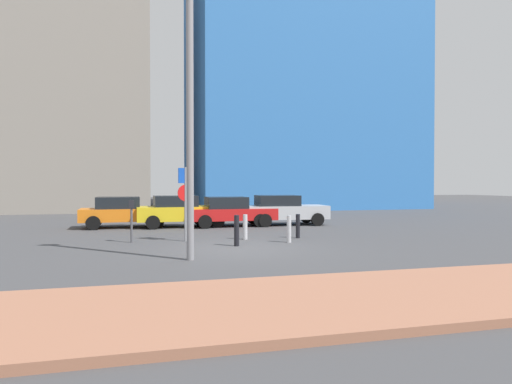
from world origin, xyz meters
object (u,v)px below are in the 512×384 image
object	(u,v)px
parked_car_yellow	(182,211)
traffic_bollard_edge	(237,231)
parked_car_silver	(283,210)
traffic_bollard_near	(289,229)
traffic_bollard_mid	(245,227)
traffic_bollard_far	(298,226)
parking_meter	(131,215)
parked_car_orange	(124,212)
street_lamp	(190,94)
parking_sign_post	(186,195)
parked_car_red	(230,211)

from	to	relation	value
parked_car_yellow	traffic_bollard_edge	bearing A→B (deg)	-80.37
parked_car_silver	traffic_bollard_near	size ratio (longest dim) A/B	4.54
traffic_bollard_mid	traffic_bollard_far	distance (m)	2.06
parking_meter	traffic_bollard_far	distance (m)	6.20
parked_car_orange	parking_meter	bearing A→B (deg)	-84.96
parked_car_orange	traffic_bollard_edge	distance (m)	8.55
traffic_bollard_far	parked_car_orange	bearing A→B (deg)	137.92
street_lamp	traffic_bollard_near	xyz separation A→B (m)	(3.77, 2.75, -4.03)
parking_meter	traffic_bollard_mid	bearing A→B (deg)	-1.82
traffic_bollard_far	parking_meter	bearing A→B (deg)	177.76
traffic_bollard_near	traffic_bollard_edge	size ratio (longest dim) A/B	0.93
parking_sign_post	parking_meter	distance (m)	2.03
parked_car_silver	traffic_bollard_mid	bearing A→B (deg)	-121.08
traffic_bollard_edge	parking_meter	bearing A→B (deg)	152.57
parked_car_yellow	traffic_bollard_near	world-z (taller)	parked_car_yellow
traffic_bollard_near	parked_car_orange	bearing A→B (deg)	129.64
parking_sign_post	parking_meter	bearing A→B (deg)	176.40
parking_sign_post	traffic_bollard_edge	size ratio (longest dim) A/B	2.59
parking_meter	traffic_bollard_edge	distance (m)	3.90
parked_car_yellow	parked_car_silver	size ratio (longest dim) A/B	1.03
parked_car_yellow	traffic_bollard_mid	bearing A→B (deg)	-71.11
traffic_bollard_far	traffic_bollard_edge	distance (m)	3.14
parked_car_yellow	street_lamp	world-z (taller)	street_lamp
parked_car_orange	parked_car_silver	distance (m)	7.83
traffic_bollard_edge	parked_car_yellow	bearing A→B (deg)	99.63
parked_car_red	parked_car_silver	world-z (taller)	parked_car_silver
parked_car_orange	parking_meter	size ratio (longest dim) A/B	2.81
parked_car_silver	traffic_bollard_mid	world-z (taller)	parked_car_silver
parked_car_yellow	parking_meter	world-z (taller)	parked_car_yellow
traffic_bollard_edge	traffic_bollard_mid	bearing A→B (deg)	67.74
parking_sign_post	traffic_bollard_near	distance (m)	3.93
parked_car_orange	traffic_bollard_near	world-z (taller)	parked_car_orange
traffic_bollard_near	traffic_bollard_far	world-z (taller)	traffic_bollard_near
parked_car_yellow	parking_sign_post	xyz separation A→B (m)	(-0.32, -5.54, 0.91)
traffic_bollard_edge	parked_car_red	bearing A→B (deg)	80.76
parked_car_orange	parking_meter	world-z (taller)	parking_meter
parking_meter	traffic_bollard_near	world-z (taller)	parking_meter
parking_sign_post	traffic_bollard_near	size ratio (longest dim) A/B	2.78
traffic_bollard_near	parked_car_silver	bearing A→B (deg)	74.05
parked_car_red	street_lamp	distance (m)	10.42
parked_car_orange	parked_car_silver	xyz separation A→B (m)	(7.80, -0.66, 0.02)
parked_car_orange	parked_car_red	xyz separation A→B (m)	(5.08, -0.64, -0.01)
traffic_bollard_far	traffic_bollard_edge	world-z (taller)	traffic_bollard_edge
parked_car_orange	parked_car_red	distance (m)	5.12
parked_car_yellow	traffic_bollard_far	bearing A→B (deg)	-55.04
parking_sign_post	parked_car_red	bearing A→B (deg)	63.16
parked_car_yellow	parking_meter	distance (m)	5.85
traffic_bollard_near	parking_sign_post	bearing A→B (deg)	160.40
parking_sign_post	traffic_bollard_near	xyz separation A→B (m)	(3.53, -1.26, -1.20)
street_lamp	parking_sign_post	bearing A→B (deg)	86.48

